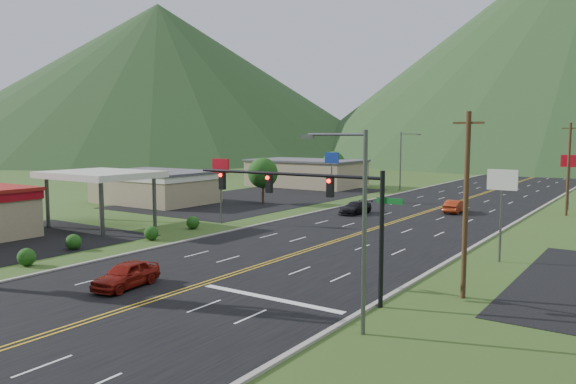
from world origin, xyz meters
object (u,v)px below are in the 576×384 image
Objects in this scene: streetlight_west at (402,157)px; streetlight_east at (358,218)px; car_dark_mid at (355,208)px; car_red_near at (126,275)px; car_red_far at (455,207)px; gas_canopy at (100,176)px; traffic_signal at (314,199)px.

streetlight_east is at bearing -69.14° from streetlight_west.
car_red_near is at bearing -80.77° from car_dark_mid.
car_red_far is (14.61, -19.95, -4.46)m from streetlight_west.
streetlight_east reaches higher than gas_canopy.
car_dark_mid is at bearing 86.96° from car_red_near.
car_red_far is at bearing 101.64° from streetlight_east.
streetlight_east reaches higher than car_dark_mid.
traffic_signal reaches higher than car_dark_mid.
traffic_signal is at bearing 94.27° from car_red_far.
streetlight_east is 2.04× the size of car_red_near.
gas_canopy reaches higher than car_red_far.
streetlight_east is 64.21m from streetlight_west.
streetlight_west is (-18.16, 56.00, -0.15)m from traffic_signal.
streetlight_east is at bearing -40.39° from traffic_signal.
streetlight_west reaches higher than car_red_far.
car_red_far is at bearing -53.79° from streetlight_west.
car_red_far is at bearing 95.63° from traffic_signal.
streetlight_west reaches higher than car_dark_mid.
streetlight_east is 35.28m from gas_canopy.
streetlight_east is 2.06× the size of car_red_far.
streetlight_west is 0.90× the size of gas_canopy.
traffic_signal is 6.17m from streetlight_east.
car_dark_mid is (-12.38, 29.07, -4.64)m from traffic_signal.
gas_canopy is 37.75m from car_red_far.
streetlight_west is 25.13m from car_red_far.
traffic_signal reaches higher than car_red_far.
car_red_near is 41.40m from car_red_far.
gas_canopy reaches higher than car_red_near.
streetlight_west reaches higher than traffic_signal.
car_red_far reaches higher than car_dark_mid.
car_red_near is 1.01× the size of car_red_far.
streetlight_west reaches higher than car_red_near.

